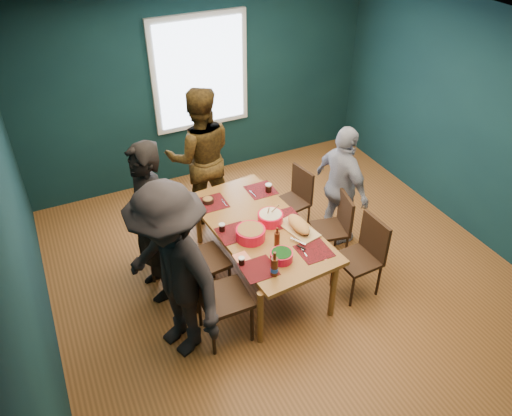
{
  "coord_description": "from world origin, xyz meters",
  "views": [
    {
      "loc": [
        -2.11,
        -3.71,
        3.98
      ],
      "look_at": [
        -0.29,
        0.11,
        0.94
      ],
      "focal_mm": 35.0,
      "sensor_mm": 36.0,
      "label": 1
    }
  ],
  "objects_px": {
    "dining_table": "(260,231)",
    "chair_left_near": "(214,293)",
    "person_far_left": "(150,224)",
    "bowl_salad": "(251,233)",
    "person_back": "(200,157)",
    "cutting_board": "(299,226)",
    "person_near_left": "(172,274)",
    "person_right": "(342,187)",
    "bowl_dumpling": "(270,218)",
    "chair_left_far": "(155,231)",
    "chair_right_far": "(296,195)",
    "chair_right_mid": "(337,223)",
    "chair_left_mid": "(195,257)",
    "bowl_herbs": "(281,256)",
    "chair_right_near": "(365,251)"
  },
  "relations": [
    {
      "from": "dining_table",
      "to": "chair_left_near",
      "type": "height_order",
      "value": "chair_left_near"
    },
    {
      "from": "person_far_left",
      "to": "bowl_salad",
      "type": "relative_size",
      "value": 5.92
    },
    {
      "from": "person_back",
      "to": "dining_table",
      "type": "bearing_deg",
      "value": 109.62
    },
    {
      "from": "cutting_board",
      "to": "person_near_left",
      "type": "bearing_deg",
      "value": 179.44
    },
    {
      "from": "chair_left_near",
      "to": "person_near_left",
      "type": "distance_m",
      "value": 0.49
    },
    {
      "from": "chair_left_near",
      "to": "person_right",
      "type": "height_order",
      "value": "person_right"
    },
    {
      "from": "bowl_dumpling",
      "to": "chair_left_near",
      "type": "bearing_deg",
      "value": -145.36
    },
    {
      "from": "chair_left_far",
      "to": "chair_right_far",
      "type": "height_order",
      "value": "chair_left_far"
    },
    {
      "from": "chair_left_near",
      "to": "person_near_left",
      "type": "relative_size",
      "value": 0.55
    },
    {
      "from": "chair_left_near",
      "to": "bowl_salad",
      "type": "xyz_separation_m",
      "value": [
        0.59,
        0.46,
        0.18
      ]
    },
    {
      "from": "chair_right_far",
      "to": "person_back",
      "type": "distance_m",
      "value": 1.28
    },
    {
      "from": "chair_right_far",
      "to": "chair_right_mid",
      "type": "relative_size",
      "value": 0.99
    },
    {
      "from": "person_back",
      "to": "bowl_dumpling",
      "type": "distance_m",
      "value": 1.38
    },
    {
      "from": "chair_left_mid",
      "to": "person_far_left",
      "type": "xyz_separation_m",
      "value": [
        -0.35,
        0.31,
        0.32
      ]
    },
    {
      "from": "person_far_left",
      "to": "chair_left_mid",
      "type": "bearing_deg",
      "value": 42.41
    },
    {
      "from": "chair_left_mid",
      "to": "chair_right_far",
      "type": "distance_m",
      "value": 1.7
    },
    {
      "from": "person_back",
      "to": "person_far_left",
      "type": "bearing_deg",
      "value": 61.63
    },
    {
      "from": "dining_table",
      "to": "bowl_dumpling",
      "type": "bearing_deg",
      "value": -1.88
    },
    {
      "from": "chair_right_mid",
      "to": "person_far_left",
      "type": "height_order",
      "value": "person_far_left"
    },
    {
      "from": "dining_table",
      "to": "person_back",
      "type": "relative_size",
      "value": 1.08
    },
    {
      "from": "chair_left_far",
      "to": "person_right",
      "type": "distance_m",
      "value": 2.21
    },
    {
      "from": "dining_table",
      "to": "bowl_dumpling",
      "type": "distance_m",
      "value": 0.18
    },
    {
      "from": "bowl_dumpling",
      "to": "person_near_left",
      "type": "bearing_deg",
      "value": -156.32
    },
    {
      "from": "chair_right_mid",
      "to": "bowl_herbs",
      "type": "xyz_separation_m",
      "value": [
        -1.0,
        -0.51,
        0.27
      ]
    },
    {
      "from": "person_back",
      "to": "chair_right_far",
      "type": "bearing_deg",
      "value": 155.6
    },
    {
      "from": "chair_left_far",
      "to": "chair_right_mid",
      "type": "bearing_deg",
      "value": -10.14
    },
    {
      "from": "dining_table",
      "to": "chair_left_mid",
      "type": "relative_size",
      "value": 1.93
    },
    {
      "from": "person_right",
      "to": "bowl_dumpling",
      "type": "bearing_deg",
      "value": 95.77
    },
    {
      "from": "person_far_left",
      "to": "person_right",
      "type": "bearing_deg",
      "value": 82.38
    },
    {
      "from": "chair_left_far",
      "to": "chair_right_far",
      "type": "distance_m",
      "value": 1.82
    },
    {
      "from": "person_right",
      "to": "person_near_left",
      "type": "distance_m",
      "value": 2.41
    },
    {
      "from": "chair_left_mid",
      "to": "bowl_salad",
      "type": "height_order",
      "value": "chair_left_mid"
    },
    {
      "from": "chair_left_near",
      "to": "person_back",
      "type": "xyz_separation_m",
      "value": [
        0.61,
        1.97,
        0.3
      ]
    },
    {
      "from": "dining_table",
      "to": "chair_right_near",
      "type": "xyz_separation_m",
      "value": [
        0.92,
        -0.66,
        -0.11
      ]
    },
    {
      "from": "chair_left_near",
      "to": "person_far_left",
      "type": "relative_size",
      "value": 0.57
    },
    {
      "from": "person_back",
      "to": "bowl_salad",
      "type": "relative_size",
      "value": 5.85
    },
    {
      "from": "bowl_herbs",
      "to": "chair_left_mid",
      "type": "bearing_deg",
      "value": 142.7
    },
    {
      "from": "dining_table",
      "to": "chair_left_mid",
      "type": "xyz_separation_m",
      "value": [
        -0.76,
        -0.04,
        -0.06
      ]
    },
    {
      "from": "person_near_left",
      "to": "chair_left_near",
      "type": "bearing_deg",
      "value": 57.65
    },
    {
      "from": "chair_right_near",
      "to": "cutting_board",
      "type": "height_order",
      "value": "chair_right_near"
    },
    {
      "from": "chair_right_far",
      "to": "bowl_herbs",
      "type": "distance_m",
      "value": 1.5
    },
    {
      "from": "chair_right_near",
      "to": "person_near_left",
      "type": "relative_size",
      "value": 0.49
    },
    {
      "from": "chair_left_near",
      "to": "chair_right_mid",
      "type": "xyz_separation_m",
      "value": [
        1.72,
        0.54,
        -0.11
      ]
    },
    {
      "from": "chair_right_near",
      "to": "person_near_left",
      "type": "height_order",
      "value": "person_near_left"
    },
    {
      "from": "chair_left_mid",
      "to": "person_far_left",
      "type": "height_order",
      "value": "person_far_left"
    },
    {
      "from": "cutting_board",
      "to": "person_right",
      "type": "bearing_deg",
      "value": 15.63
    },
    {
      "from": "person_back",
      "to": "bowl_dumpling",
      "type": "relative_size",
      "value": 6.49
    },
    {
      "from": "chair_left_mid",
      "to": "chair_right_far",
      "type": "relative_size",
      "value": 1.21
    },
    {
      "from": "person_right",
      "to": "chair_right_near",
      "type": "bearing_deg",
      "value": 159.86
    },
    {
      "from": "chair_right_far",
      "to": "cutting_board",
      "type": "relative_size",
      "value": 1.41
    }
  ]
}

